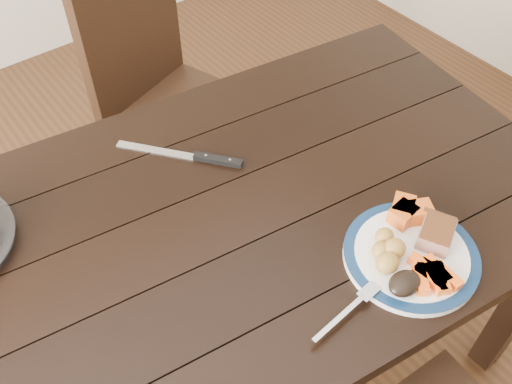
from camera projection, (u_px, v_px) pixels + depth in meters
ground at (232, 368)px, 1.81m from camera, size 4.00×4.00×0.00m
dining_table at (223, 244)px, 1.32m from camera, size 1.71×1.11×0.75m
chair_far at (165, 90)px, 1.92m from camera, size 0.54×0.54×0.93m
dinner_plate at (411, 256)px, 1.18m from camera, size 0.28×0.28×0.02m
plate_rim at (412, 254)px, 1.17m from camera, size 0.28×0.28×0.02m
pork_slice at (436, 234)px, 1.18m from camera, size 0.10×0.09×0.04m
roasted_potatoes at (388, 251)px, 1.14m from camera, size 0.09×0.09×0.04m
carrot_batons at (433, 275)px, 1.12m from camera, size 0.09×0.11×0.02m
pumpkin_wedges at (408, 212)px, 1.22m from camera, size 0.10×0.10×0.04m
dark_mushroom at (405, 283)px, 1.10m from camera, size 0.07×0.05×0.03m
fork at (351, 308)px, 1.08m from camera, size 0.18×0.03×0.00m
carving_knife at (202, 158)px, 1.37m from camera, size 0.21×0.26×0.01m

